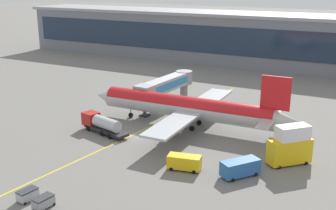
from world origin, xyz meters
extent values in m
plane|color=slate|center=(0.00, 0.00, 0.00)|extent=(700.00, 700.00, 0.00)
cube|color=yellow|center=(-0.74, 2.00, 0.00)|extent=(9.45, 79.51, 0.01)
cube|color=slate|center=(5.11, 75.91, 7.90)|extent=(186.32, 19.85, 15.80)
cube|color=#1E2D42|center=(5.11, 65.92, 8.69)|extent=(180.73, 0.16, 8.85)
cube|color=#99999E|center=(5.11, 75.91, 16.30)|extent=(190.05, 20.25, 1.00)
cylinder|color=#B2B7BC|center=(5.72, 9.69, 3.84)|extent=(34.96, 5.06, 3.97)
cylinder|color=red|center=(5.72, 9.69, 4.20)|extent=(34.25, 4.88, 3.81)
cone|color=#B2B7BC|center=(-13.08, 9.10, 3.84)|extent=(4.09, 3.89, 3.77)
cone|color=#B2B7BC|center=(24.73, 10.28, 4.24)|extent=(4.87, 3.52, 3.37)
cube|color=red|center=(22.64, 10.22, 8.80)|extent=(5.17, 0.52, 5.95)
cube|color=#B2B7BC|center=(22.26, 6.23, 4.44)|extent=(2.20, 6.41, 0.24)
cube|color=#B2B7BC|center=(22.02, 14.17, 4.44)|extent=(2.20, 6.41, 0.24)
cube|color=#B2B7BC|center=(7.51, 0.44, 3.54)|extent=(5.26, 14.78, 0.40)
cube|color=#B2B7BC|center=(6.93, 19.03, 3.54)|extent=(5.26, 14.78, 0.40)
cylinder|color=#939399|center=(6.43, 3.04, 2.15)|extent=(3.12, 2.28, 2.18)
cylinder|color=#939399|center=(6.01, 16.37, 2.15)|extent=(3.12, 2.28, 2.18)
cylinder|color=black|center=(-6.82, 9.29, 0.50)|extent=(1.01, 0.43, 1.00)
cylinder|color=slate|center=(-6.82, 9.29, 1.43)|extent=(0.20, 0.20, 1.86)
cylinder|color=black|center=(7.87, 7.97, 0.50)|extent=(1.01, 0.43, 1.00)
cylinder|color=slate|center=(7.87, 7.97, 1.43)|extent=(0.20, 0.20, 1.86)
cylinder|color=black|center=(7.76, 11.54, 0.50)|extent=(1.01, 0.43, 1.00)
cylinder|color=slate|center=(7.76, 11.54, 1.43)|extent=(0.20, 0.20, 1.86)
cube|color=#B2B7BC|center=(-4.15, 19.59, 5.14)|extent=(4.15, 16.51, 2.80)
cube|color=#2D84C6|center=(-4.10, 19.59, 5.14)|extent=(4.08, 13.91, 1.54)
cube|color=#9EA3A8|center=(-4.73, 11.44, 5.14)|extent=(3.82, 3.45, 2.94)
cylinder|color=#4C4C51|center=(-4.73, 11.44, 1.87)|extent=(0.70, 0.70, 3.74)
cube|color=#262628|center=(-4.73, 11.44, 0.15)|extent=(1.92, 1.92, 0.30)
cylinder|color=gray|center=(-3.57, 27.74, 5.14)|extent=(3.90, 3.90, 3.08)
cylinder|color=gray|center=(-3.57, 27.74, 1.87)|extent=(1.80, 1.80, 3.74)
cube|color=#232326|center=(-5.55, -1.04, 0.75)|extent=(10.31, 4.83, 0.50)
cube|color=#B21E19|center=(-9.82, 0.02, 2.00)|extent=(3.32, 3.10, 2.50)
cube|color=black|center=(-11.05, 0.33, 2.50)|extent=(0.71, 2.27, 1.12)
cylinder|color=#B7BABF|center=(-5.28, -1.10, 2.10)|extent=(6.35, 3.58, 2.20)
cylinder|color=black|center=(-9.56, -1.27, 0.50)|extent=(1.05, 0.58, 1.00)
cylinder|color=black|center=(-8.99, 1.04, 0.50)|extent=(1.05, 0.58, 1.00)
cylinder|color=black|center=(-5.55, -2.26, 0.50)|extent=(1.05, 0.58, 1.00)
cylinder|color=black|center=(-4.97, 0.04, 0.50)|extent=(1.05, 0.58, 1.00)
cylinder|color=black|center=(-3.51, -2.77, 0.50)|extent=(1.05, 0.58, 1.00)
cylinder|color=black|center=(-2.94, -0.46, 0.50)|extent=(1.05, 0.58, 1.00)
cube|color=#285B9E|center=(22.15, -5.96, 1.40)|extent=(5.24, 6.06, 2.20)
cube|color=black|center=(22.99, -4.78, 1.79)|extent=(2.86, 2.85, 0.66)
cylinder|color=black|center=(22.48, -3.71, 0.30)|extent=(0.55, 0.63, 0.60)
cylinder|color=black|center=(24.17, -4.91, 0.30)|extent=(0.55, 0.63, 0.60)
cylinder|color=black|center=(20.13, -7.02, 0.30)|extent=(0.55, 0.63, 0.60)
cylinder|color=black|center=(21.81, -8.22, 0.30)|extent=(0.55, 0.63, 0.60)
cube|color=yellow|center=(14.02, -7.89, 1.30)|extent=(5.33, 3.10, 2.00)
cube|color=black|center=(15.24, -7.63, 1.65)|extent=(2.11, 2.21, 0.60)
cylinder|color=black|center=(15.53, -6.60, 0.30)|extent=(0.64, 0.37, 0.60)
cylinder|color=black|center=(15.93, -8.45, 0.30)|extent=(0.64, 0.37, 0.60)
cylinder|color=black|center=(12.11, -7.33, 0.30)|extent=(0.64, 0.37, 0.60)
cylinder|color=black|center=(12.50, -9.18, 0.30)|extent=(0.64, 0.37, 0.60)
cube|color=yellow|center=(27.45, 1.69, 2.20)|extent=(6.49, 6.66, 3.80)
cube|color=silver|center=(27.69, 1.93, 5.20)|extent=(5.23, 5.34, 2.20)
cylinder|color=black|center=(26.63, -0.81, 0.30)|extent=(0.59, 0.61, 0.60)
cylinder|color=black|center=(25.00, 0.73, 0.30)|extent=(0.59, 0.61, 0.60)
cylinder|color=black|center=(29.91, 2.64, 0.30)|extent=(0.59, 0.61, 0.60)
cylinder|color=black|center=(28.27, 4.19, 0.30)|extent=(0.59, 0.61, 0.60)
cube|color=#B2B7BC|center=(-0.06, -25.72, 0.73)|extent=(1.82, 2.77, 1.10)
cube|color=#333338|center=(-0.06, -25.72, 1.43)|extent=(1.85, 2.82, 0.10)
cylinder|color=black|center=(-0.67, -24.59, 0.18)|extent=(0.16, 0.37, 0.36)
cylinder|color=black|center=(0.81, -24.78, 0.18)|extent=(0.16, 0.37, 0.36)
cylinder|color=black|center=(-0.94, -26.65, 0.18)|extent=(0.16, 0.37, 0.36)
cylinder|color=black|center=(0.55, -26.84, 0.18)|extent=(0.16, 0.37, 0.36)
cube|color=gray|center=(3.11, -26.12, 0.73)|extent=(1.82, 2.77, 1.10)
cube|color=#333338|center=(3.11, -26.12, 1.43)|extent=(1.85, 2.82, 0.10)
cylinder|color=black|center=(2.50, -25.00, 0.18)|extent=(0.16, 0.37, 0.36)
cylinder|color=black|center=(3.99, -25.19, 0.18)|extent=(0.16, 0.37, 0.36)
cylinder|color=black|center=(2.24, -27.06, 0.18)|extent=(0.16, 0.37, 0.36)
camera|label=1|loc=(39.37, -60.33, 27.92)|focal=44.99mm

